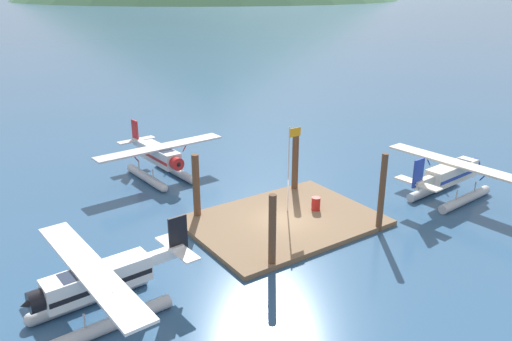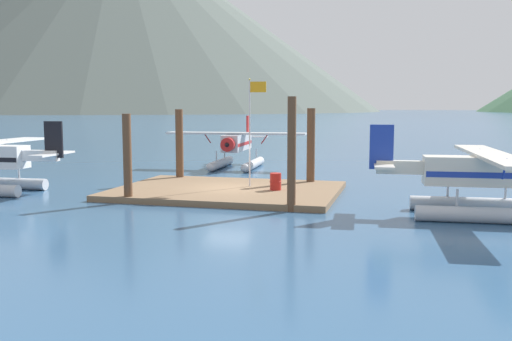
{
  "view_description": "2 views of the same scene",
  "coord_description": "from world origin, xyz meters",
  "px_view_note": "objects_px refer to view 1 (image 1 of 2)",
  "views": [
    {
      "loc": [
        -17.96,
        -23.06,
        14.4
      ],
      "look_at": [
        0.22,
        3.46,
        2.51
      ],
      "focal_mm": 35.46,
      "sensor_mm": 36.0,
      "label": 1
    },
    {
      "loc": [
        9.05,
        -28.31,
        4.64
      ],
      "look_at": [
        1.34,
        0.85,
        1.18
      ],
      "focal_mm": 39.73,
      "sensor_mm": 36.0,
      "label": 2
    }
  ],
  "objects_px": {
    "seaplane_white_port_aft": "(98,287)",
    "fuel_drum": "(316,204)",
    "seaplane_cream_stbd_aft": "(451,177)",
    "flagpole": "(290,159)",
    "seaplane_silver_bow_left": "(160,159)"
  },
  "relations": [
    {
      "from": "seaplane_white_port_aft",
      "to": "seaplane_silver_bow_left",
      "type": "xyz_separation_m",
      "value": [
        9.7,
        14.82,
        0.0
      ]
    },
    {
      "from": "seaplane_white_port_aft",
      "to": "seaplane_cream_stbd_aft",
      "type": "bearing_deg",
      "value": -1.17
    },
    {
      "from": "seaplane_white_port_aft",
      "to": "fuel_drum",
      "type": "bearing_deg",
      "value": 10.46
    },
    {
      "from": "flagpole",
      "to": "seaplane_silver_bow_left",
      "type": "xyz_separation_m",
      "value": [
        -4.19,
        11.05,
        -2.33
      ]
    },
    {
      "from": "fuel_drum",
      "to": "seaplane_silver_bow_left",
      "type": "xyz_separation_m",
      "value": [
        -5.7,
        11.98,
        0.84
      ]
    },
    {
      "from": "seaplane_cream_stbd_aft",
      "to": "fuel_drum",
      "type": "bearing_deg",
      "value": 160.78
    },
    {
      "from": "flagpole",
      "to": "seaplane_white_port_aft",
      "type": "bearing_deg",
      "value": -164.81
    },
    {
      "from": "flagpole",
      "to": "seaplane_silver_bow_left",
      "type": "height_order",
      "value": "flagpole"
    },
    {
      "from": "seaplane_white_port_aft",
      "to": "seaplane_cream_stbd_aft",
      "type": "height_order",
      "value": "same"
    },
    {
      "from": "flagpole",
      "to": "seaplane_cream_stbd_aft",
      "type": "relative_size",
      "value": 0.55
    },
    {
      "from": "seaplane_cream_stbd_aft",
      "to": "seaplane_white_port_aft",
      "type": "bearing_deg",
      "value": 178.83
    },
    {
      "from": "flagpole",
      "to": "seaplane_white_port_aft",
      "type": "xyz_separation_m",
      "value": [
        -13.9,
        -3.77,
        -2.33
      ]
    },
    {
      "from": "fuel_drum",
      "to": "seaplane_cream_stbd_aft",
      "type": "relative_size",
      "value": 0.08
    },
    {
      "from": "seaplane_silver_bow_left",
      "to": "seaplane_cream_stbd_aft",
      "type": "bearing_deg",
      "value": -45.01
    },
    {
      "from": "seaplane_silver_bow_left",
      "to": "flagpole",
      "type": "bearing_deg",
      "value": -69.23
    }
  ]
}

